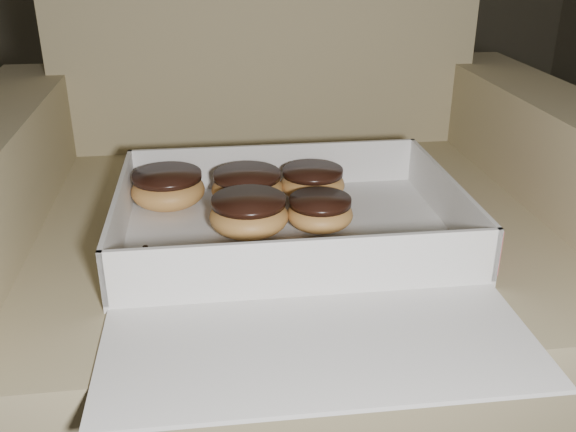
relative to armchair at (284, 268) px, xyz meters
The scene contains 12 objects.
floor 0.41m from the armchair, 163.32° to the left, with size 4.50×4.50×0.00m, color black.
armchair is the anchor object (origin of this frame).
bakery_box 0.24m from the armchair, 92.91° to the right, with size 0.44×0.52×0.07m.
donut_a 0.18m from the armchair, 139.27° to the right, with size 0.10×0.10×0.05m.
donut_b 0.17m from the armchair, 47.53° to the right, with size 0.09×0.09×0.05m.
donut_c 0.23m from the armchair, 113.93° to the right, with size 0.10×0.10×0.05m.
donut_d 0.22m from the armchair, 78.23° to the right, with size 0.09×0.09×0.04m.
donut_e 0.24m from the armchair, 166.42° to the right, with size 0.10×0.10×0.05m.
crumb_a 0.25m from the armchair, 121.82° to the right, with size 0.01×0.01×0.00m, color black.
crumb_b 0.26m from the armchair, 97.19° to the right, with size 0.01×0.01×0.00m, color black.
crumb_c 0.35m from the armchair, 62.87° to the right, with size 0.01×0.01×0.00m, color black.
crumb_d 0.30m from the armchair, 139.27° to the right, with size 0.01×0.01×0.00m, color black.
Camera 1 is at (0.14, -0.98, 0.82)m, focal length 40.00 mm.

